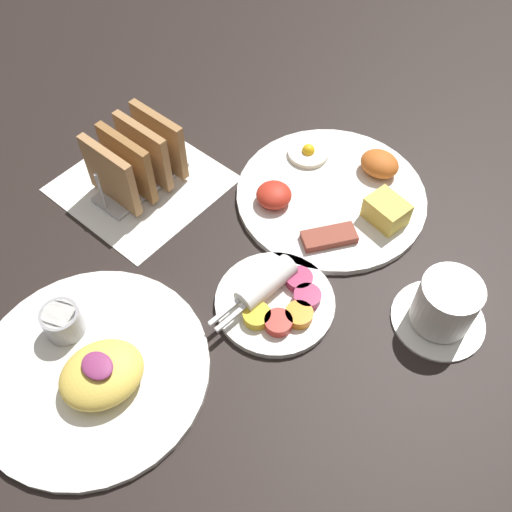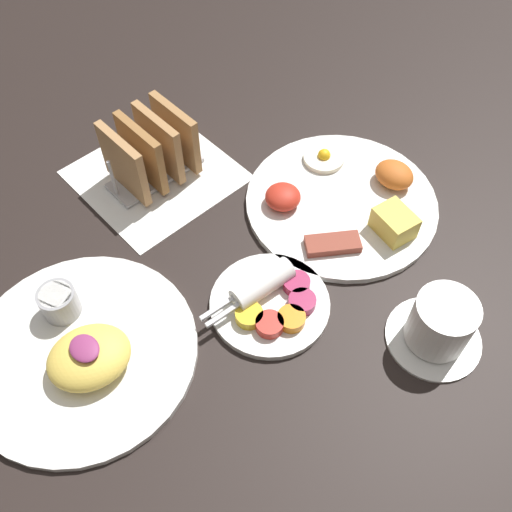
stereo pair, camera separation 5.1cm
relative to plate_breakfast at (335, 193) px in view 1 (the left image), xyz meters
name	(u,v)px [view 1 (the left image)]	position (x,y,z in m)	size (l,w,h in m)	color
ground_plane	(203,253)	(-0.08, -0.20, -0.01)	(3.00, 3.00, 0.00)	black
napkin_flat	(142,184)	(-0.24, -0.17, -0.01)	(0.22, 0.22, 0.00)	white
plate_breakfast	(335,193)	(0.00, 0.00, 0.00)	(0.28, 0.28, 0.05)	white
plate_condiments	(277,298)	(0.05, -0.20, 0.00)	(0.16, 0.17, 0.04)	white
plate_foreground	(92,367)	(-0.06, -0.42, 0.00)	(0.29, 0.29, 0.06)	white
toast_rack	(136,160)	(-0.24, -0.17, 0.04)	(0.10, 0.15, 0.10)	#B7B7BC
coffee_cup	(445,306)	(0.23, -0.09, 0.03)	(0.12, 0.12, 0.08)	white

